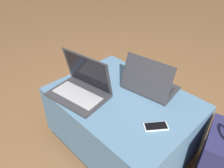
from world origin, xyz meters
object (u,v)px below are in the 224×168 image
at_px(laptop_far, 149,84).
at_px(backpack, 217,161).
at_px(cell_phone, 156,126).
at_px(laptop_near, 81,87).

height_order(laptop_far, backpack, laptop_far).
xyz_separation_m(laptop_far, cell_phone, (0.24, -0.25, -0.05)).
relative_size(laptop_near, laptop_far, 1.10).
bearing_deg(cell_phone, laptop_far, 172.13).
bearing_deg(backpack, laptop_near, 97.24).
bearing_deg(laptop_near, laptop_far, 42.51).
bearing_deg(backpack, cell_phone, 112.40).
height_order(laptop_near, cell_phone, laptop_near).
xyz_separation_m(laptop_far, backpack, (0.55, -0.01, -0.28)).
bearing_deg(laptop_near, cell_phone, 2.70).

